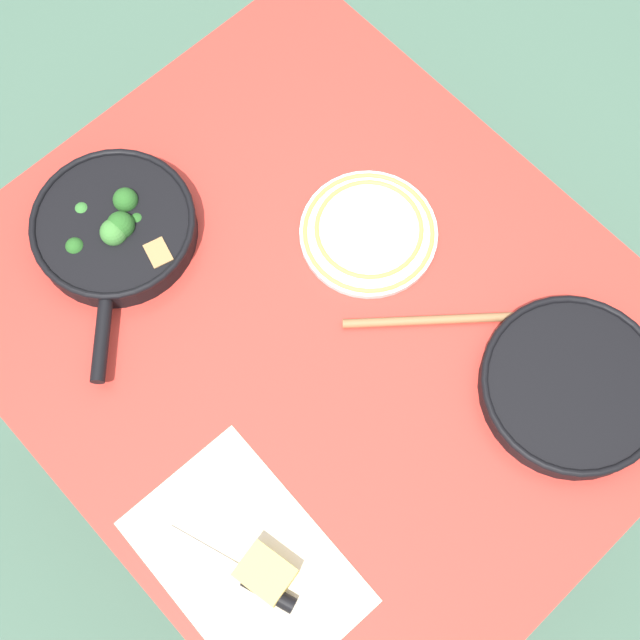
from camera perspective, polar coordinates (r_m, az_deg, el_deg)
The scene contains 9 objects.
ground_plane at distance 2.17m, azimuth 0.00°, elevation -6.69°, with size 14.00×14.00×0.00m, color #476B56.
dining_table_red at distance 1.55m, azimuth 0.00°, elevation -1.24°, with size 1.13×0.96×0.72m.
skillet_broccoli at distance 1.55m, azimuth -13.01°, elevation 5.70°, with size 0.35×0.34×0.08m.
skillet_eggs at distance 1.47m, azimuth 15.96°, elevation -4.15°, with size 0.43×0.30×0.04m.
wooden_spoon at distance 1.49m, azimuth 10.62°, elevation 0.15°, with size 0.27×0.31×0.02m.
parchment_sheet at distance 1.40m, azimuth -4.74°, elevation -15.16°, with size 0.36×0.24×0.00m.
grater_knife at distance 1.39m, azimuth -4.63°, elevation -16.28°, with size 0.22×0.10×0.02m.
cheese_block at distance 1.37m, azimuth -3.52°, elevation -15.89°, with size 0.09×0.08×0.04m.
dinner_plate_stack at distance 1.53m, azimuth 3.14°, elevation 5.68°, with size 0.24×0.24×0.03m.
Camera 1 is at (-0.36, 0.34, 2.11)m, focal length 50.00 mm.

